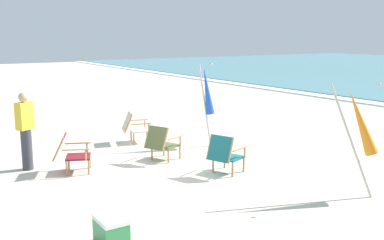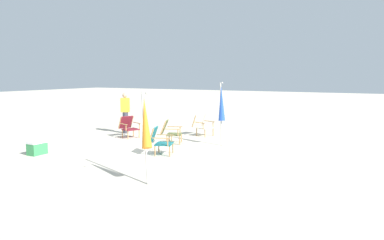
{
  "view_description": "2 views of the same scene",
  "coord_description": "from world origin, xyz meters",
  "px_view_note": "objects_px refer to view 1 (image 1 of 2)",
  "views": [
    {
      "loc": [
        7.74,
        -4.09,
        2.76
      ],
      "look_at": [
        -0.92,
        1.51,
        0.82
      ],
      "focal_mm": 42.0,
      "sensor_mm": 36.0,
      "label": 1
    },
    {
      "loc": [
        9.01,
        6.73,
        2.32
      ],
      "look_at": [
        -0.87,
        1.44,
        0.85
      ],
      "focal_mm": 32.0,
      "sensor_mm": 36.0,
      "label": 2
    }
  ],
  "objects_px": {
    "umbrella_furled_blue": "(207,92)",
    "person_near_chairs": "(26,130)",
    "beach_chair_front_left": "(134,126)",
    "beach_chair_front_right": "(225,153)",
    "beach_chair_back_left": "(162,142)",
    "umbrella_furled_orange": "(360,123)",
    "beach_chair_mid_center": "(70,152)",
    "cooler_box": "(111,231)"
  },
  "relations": [
    {
      "from": "umbrella_furled_orange",
      "to": "umbrella_furled_blue",
      "type": "bearing_deg",
      "value": -178.59
    },
    {
      "from": "umbrella_furled_orange",
      "to": "person_near_chairs",
      "type": "distance_m",
      "value": 6.52
    },
    {
      "from": "beach_chair_back_left",
      "to": "umbrella_furled_blue",
      "type": "bearing_deg",
      "value": 110.2
    },
    {
      "from": "beach_chair_front_left",
      "to": "beach_chair_mid_center",
      "type": "height_order",
      "value": "beach_chair_front_left"
    },
    {
      "from": "beach_chair_front_left",
      "to": "umbrella_furled_blue",
      "type": "distance_m",
      "value": 2.14
    },
    {
      "from": "umbrella_furled_orange",
      "to": "person_near_chairs",
      "type": "xyz_separation_m",
      "value": [
        -4.76,
        -4.43,
        -0.46
      ]
    },
    {
      "from": "beach_chair_front_left",
      "to": "person_near_chairs",
      "type": "distance_m",
      "value": 3.13
    },
    {
      "from": "beach_chair_front_left",
      "to": "umbrella_furled_orange",
      "type": "height_order",
      "value": "umbrella_furled_orange"
    },
    {
      "from": "beach_chair_front_right",
      "to": "beach_chair_front_left",
      "type": "xyz_separation_m",
      "value": [
        -3.48,
        -0.33,
        -0.0
      ]
    },
    {
      "from": "beach_chair_back_left",
      "to": "beach_chair_front_right",
      "type": "bearing_deg",
      "value": 21.01
    },
    {
      "from": "umbrella_furled_orange",
      "to": "beach_chair_back_left",
      "type": "bearing_deg",
      "value": -155.24
    },
    {
      "from": "beach_chair_back_left",
      "to": "umbrella_furled_orange",
      "type": "height_order",
      "value": "umbrella_furled_orange"
    },
    {
      "from": "beach_chair_front_left",
      "to": "umbrella_furled_orange",
      "type": "distance_m",
      "value": 6.0
    },
    {
      "from": "person_near_chairs",
      "to": "beach_chair_front_right",
      "type": "bearing_deg",
      "value": 52.68
    },
    {
      "from": "beach_chair_front_right",
      "to": "beach_chair_back_left",
      "type": "bearing_deg",
      "value": -158.99
    },
    {
      "from": "beach_chair_front_right",
      "to": "beach_chair_back_left",
      "type": "xyz_separation_m",
      "value": [
        -1.54,
        -0.59,
        -0.0
      ]
    },
    {
      "from": "beach_chair_front_right",
      "to": "beach_chair_front_left",
      "type": "height_order",
      "value": "beach_chair_front_right"
    },
    {
      "from": "beach_chair_back_left",
      "to": "umbrella_furled_orange",
      "type": "distance_m",
      "value": 4.28
    },
    {
      "from": "beach_chair_front_right",
      "to": "umbrella_furled_blue",
      "type": "xyz_separation_m",
      "value": [
        -2.15,
        1.05,
        0.95
      ]
    },
    {
      "from": "beach_chair_front_left",
      "to": "beach_chair_mid_center",
      "type": "relative_size",
      "value": 0.94
    },
    {
      "from": "person_near_chairs",
      "to": "beach_chair_mid_center",
      "type": "bearing_deg",
      "value": 45.45
    },
    {
      "from": "umbrella_furled_blue",
      "to": "person_near_chairs",
      "type": "relative_size",
      "value": 1.29
    },
    {
      "from": "beach_chair_front_right",
      "to": "umbrella_furled_orange",
      "type": "height_order",
      "value": "umbrella_furled_orange"
    },
    {
      "from": "beach_chair_front_right",
      "to": "umbrella_furled_orange",
      "type": "relative_size",
      "value": 0.42
    },
    {
      "from": "beach_chair_back_left",
      "to": "beach_chair_mid_center",
      "type": "bearing_deg",
      "value": -97.75
    },
    {
      "from": "beach_chair_back_left",
      "to": "person_near_chairs",
      "type": "height_order",
      "value": "person_near_chairs"
    },
    {
      "from": "beach_chair_front_right",
      "to": "person_near_chairs",
      "type": "height_order",
      "value": "person_near_chairs"
    },
    {
      "from": "beach_chair_mid_center",
      "to": "umbrella_furled_blue",
      "type": "bearing_deg",
      "value": 95.27
    },
    {
      "from": "beach_chair_front_right",
      "to": "beach_chair_mid_center",
      "type": "relative_size",
      "value": 0.93
    },
    {
      "from": "umbrella_furled_orange",
      "to": "cooler_box",
      "type": "distance_m",
      "value": 4.5
    },
    {
      "from": "beach_chair_back_left",
      "to": "umbrella_furled_orange",
      "type": "bearing_deg",
      "value": 24.76
    },
    {
      "from": "beach_chair_front_right",
      "to": "cooler_box",
      "type": "distance_m",
      "value": 3.61
    },
    {
      "from": "beach_chair_back_left",
      "to": "beach_chair_mid_center",
      "type": "xyz_separation_m",
      "value": [
        -0.27,
        -1.99,
        -0.0
      ]
    },
    {
      "from": "beach_chair_mid_center",
      "to": "cooler_box",
      "type": "distance_m",
      "value": 3.58
    },
    {
      "from": "beach_chair_back_left",
      "to": "beach_chair_front_left",
      "type": "relative_size",
      "value": 1.04
    },
    {
      "from": "beach_chair_front_left",
      "to": "umbrella_furled_blue",
      "type": "bearing_deg",
      "value": 45.98
    },
    {
      "from": "beach_chair_mid_center",
      "to": "beach_chair_front_left",
      "type": "bearing_deg",
      "value": 126.53
    },
    {
      "from": "beach_chair_front_right",
      "to": "beach_chair_front_left",
      "type": "relative_size",
      "value": 0.99
    },
    {
      "from": "beach_chair_mid_center",
      "to": "umbrella_furled_orange",
      "type": "relative_size",
      "value": 0.45
    },
    {
      "from": "cooler_box",
      "to": "umbrella_furled_orange",
      "type": "bearing_deg",
      "value": 82.68
    },
    {
      "from": "beach_chair_front_left",
      "to": "umbrella_furled_blue",
      "type": "height_order",
      "value": "umbrella_furled_blue"
    },
    {
      "from": "person_near_chairs",
      "to": "beach_chair_front_left",
      "type": "bearing_deg",
      "value": 108.62
    }
  ]
}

